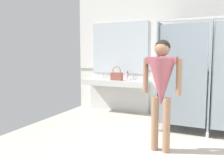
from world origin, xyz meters
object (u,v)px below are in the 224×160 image
at_px(person_standing, 162,82).
at_px(soap_dispenser, 128,76).
at_px(handbag, 117,76).
at_px(paper_cup, 129,79).

xyz_separation_m(person_standing, soap_dispenser, (-1.30, 2.06, -0.13)).
bearing_deg(person_standing, handbag, 129.72).
bearing_deg(person_standing, soap_dispenser, 122.23).
distance_m(person_standing, soap_dispenser, 2.44).
bearing_deg(handbag, paper_cup, 4.41).
height_order(person_standing, soap_dispenser, person_standing).
bearing_deg(soap_dispenser, person_standing, -57.77).
xyz_separation_m(handbag, paper_cup, (0.32, 0.02, -0.07)).
height_order(handbag, paper_cup, handbag).
bearing_deg(handbag, soap_dispenser, 59.16).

